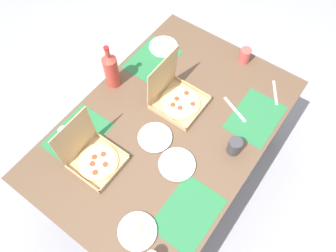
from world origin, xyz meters
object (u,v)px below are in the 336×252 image
Objects in this scene: plate_near_right at (177,164)px; soda_bottle at (111,70)px; cup_dark at (245,56)px; cup_spare at (66,135)px; pizza_box_corner_right at (176,97)px; plate_near_left at (155,137)px; plate_far_left at (164,47)px; cup_clear_left at (234,146)px; pizza_box_corner_left at (93,157)px; plate_middle at (137,231)px.

plate_near_right is 0.64× the size of soda_bottle.
cup_dark is at bearing -41.64° from soda_bottle.
plate_near_right is at bearing -175.15° from cup_dark.
cup_dark is at bearing -25.41° from cup_spare.
plate_near_left is (-0.28, -0.05, -0.04)m from pizza_box_corner_right.
cup_dark reaches higher than plate_near_right.
cup_dark is (0.22, -0.51, 0.04)m from plate_far_left.
pizza_box_corner_right is 1.60× the size of plate_near_left.
pizza_box_corner_right is at bearing -74.47° from soda_bottle.
plate_far_left is 0.96× the size of plate_near_right.
plate_near_right is 0.89m from cup_dark.
plate_near_right is at bearing 141.41° from cup_clear_left.
cup_spare is (-0.24, 0.61, 0.04)m from plate_near_right.
pizza_box_corner_left is 2.77× the size of cup_clear_left.
cup_dark is at bearing 24.31° from cup_clear_left.
plate_near_right is (0.41, 0.05, 0.00)m from plate_middle.
pizza_box_corner_left reaches higher than plate_near_left.
plate_far_left is at bearing -10.17° from soda_bottle.
plate_near_right is at bearing -68.64° from cup_spare.
soda_bottle is 3.17× the size of cup_dark.
soda_bottle is (0.48, 0.27, 0.09)m from pizza_box_corner_left.
pizza_box_corner_right is 0.43m from soda_bottle.
cup_spare reaches higher than plate_near_right.
cup_spare is at bearing 154.59° from cup_dark.
cup_dark is at bearing 4.85° from plate_near_right.
pizza_box_corner_left is 0.79m from cup_clear_left.
plate_middle is 1.86× the size of cup_clear_left.
pizza_box_corner_right is at bearing 21.49° from plate_middle.
soda_bottle is at bearing 91.98° from cup_clear_left.
plate_near_left is 0.50m from soda_bottle.
soda_bottle is at bearing 47.71° from plate_middle.
pizza_box_corner_left is at bearing 164.45° from cup_dark.
cup_dark is at bearing -66.46° from plate_far_left.
plate_middle is at bearing -174.57° from cup_dark.
plate_middle is 0.70m from cup_clear_left.
soda_bottle reaches higher than plate_near_right.
pizza_box_corner_right reaches higher than plate_near_right.
plate_far_left is 2.11× the size of cup_spare.
plate_near_right is at bearing -107.76° from plate_near_left.
cup_spare is (0.17, 0.66, 0.04)m from plate_middle.
cup_dark is at bearing -15.55° from pizza_box_corner_left.
cup_clear_left is 1.05× the size of cup_dark.
cup_dark is (0.54, -0.18, 0.00)m from pizza_box_corner_right.
cup_clear_left reaches higher than plate_near_right.
plate_near_left is at bearing -109.93° from soda_bottle.
pizza_box_corner_right reaches higher than plate_near_left.
cup_dark is (0.63, 0.28, -0.00)m from cup_clear_left.
pizza_box_corner_right is at bearing 162.17° from cup_dark.
cup_clear_left is (-0.08, -0.46, 0.00)m from pizza_box_corner_right.
pizza_box_corner_right reaches higher than plate_far_left.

